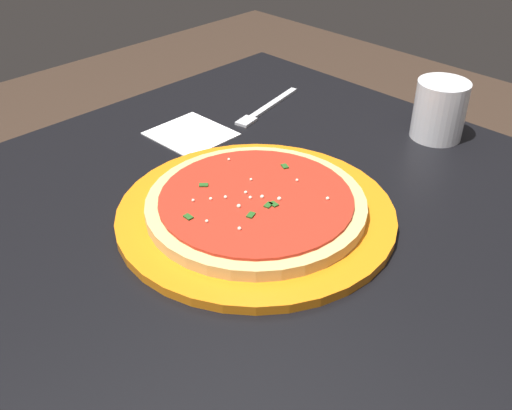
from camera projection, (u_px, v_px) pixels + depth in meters
restaurant_table at (252, 282)px, 0.90m from camera, size 0.84×0.90×0.73m
serving_plate at (256, 214)px, 0.79m from camera, size 0.37×0.37×0.01m
pizza at (256, 204)px, 0.78m from camera, size 0.29×0.29×0.02m
cup_tall_drink at (440, 110)px, 0.96m from camera, size 0.08×0.08×0.10m
napkin_folded_right at (191, 134)px, 1.00m from camera, size 0.13×0.12×0.00m
fork at (265, 108)px, 1.08m from camera, size 0.06×0.19×0.00m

